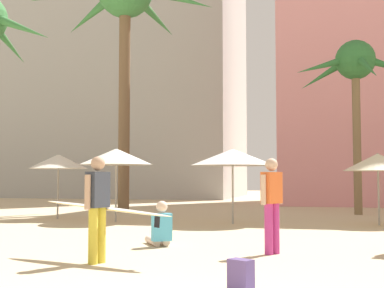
# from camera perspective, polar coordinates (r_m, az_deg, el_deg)

# --- Properties ---
(hotel_tower_gray) EXTENTS (19.40, 11.11, 23.79)m
(hotel_tower_gray) POSITION_cam_1_polar(r_m,az_deg,el_deg) (44.65, -7.83, 9.86)
(hotel_tower_gray) COLOR #A8A8A3
(hotel_tower_gray) RESTS_ON ground
(palm_tree_far_left) EXTENTS (4.93, 4.87, 6.96)m
(palm_tree_far_left) POSITION_cam_1_polar(r_m,az_deg,el_deg) (22.42, 17.07, 7.56)
(palm_tree_far_left) COLOR brown
(palm_tree_far_left) RESTS_ON ground
(palm_tree_right) EXTENTS (7.97, 8.04, 10.90)m
(palm_tree_right) POSITION_cam_1_polar(r_m,az_deg,el_deg) (24.15, -7.22, 14.67)
(palm_tree_right) COLOR brown
(palm_tree_right) RESTS_ON ground
(cafe_umbrella_0) EXTENTS (2.66, 2.66, 2.35)m
(cafe_umbrella_0) POSITION_cam_1_polar(r_m,az_deg,el_deg) (16.77, 4.37, -1.42)
(cafe_umbrella_0) COLOR gray
(cafe_umbrella_0) RESTS_ON ground
(cafe_umbrella_3) EXTENTS (2.06, 2.06, 2.28)m
(cafe_umbrella_3) POSITION_cam_1_polar(r_m,az_deg,el_deg) (19.46, -14.14, -1.83)
(cafe_umbrella_3) COLOR gray
(cafe_umbrella_3) RESTS_ON ground
(cafe_umbrella_5) EXTENTS (2.10, 2.10, 2.19)m
(cafe_umbrella_5) POSITION_cam_1_polar(r_m,az_deg,el_deg) (17.21, 19.32, -1.85)
(cafe_umbrella_5) COLOR gray
(cafe_umbrella_5) RESTS_ON ground
(cafe_umbrella_6) EXTENTS (2.41, 2.41, 2.40)m
(cafe_umbrella_6) POSITION_cam_1_polar(r_m,az_deg,el_deg) (17.62, -8.13, -1.36)
(cafe_umbrella_6) COLOR gray
(cafe_umbrella_6) RESTS_ON ground
(backpack) EXTENTS (0.35, 0.34, 0.42)m
(backpack) POSITION_cam_1_polar(r_m,az_deg,el_deg) (6.76, 5.32, -14.02)
(backpack) COLOR #564275
(backpack) RESTS_ON ground
(person_near_left) EXTENTS (2.81, 1.23, 1.79)m
(person_near_left) POSITION_cam_1_polar(r_m,az_deg,el_deg) (9.19, -9.84, -6.53)
(person_near_left) COLOR gold
(person_near_left) RESTS_ON ground
(person_far_right) EXTENTS (0.40, 0.56, 1.80)m
(person_far_right) POSITION_cam_1_polar(r_m,az_deg,el_deg) (10.15, 8.55, -6.08)
(person_far_right) COLOR #B7337F
(person_far_right) RESTS_ON ground
(person_mid_left) EXTENTS (0.79, 0.93, 0.95)m
(person_mid_left) POSITION_cam_1_polar(r_m,az_deg,el_deg) (11.35, -3.46, -9.15)
(person_mid_left) COLOR beige
(person_mid_left) RESTS_ON ground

